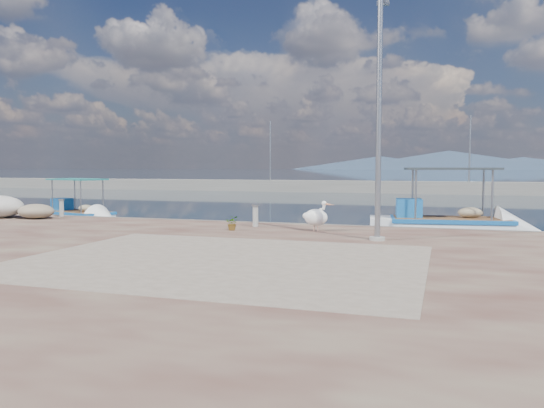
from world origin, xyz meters
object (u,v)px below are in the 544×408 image
(pelican, at_px, (316,217))
(bollard_near, at_px, (255,215))
(lamp_post, at_px, (379,125))
(boat_left, at_px, (77,217))
(boat_right, at_px, (448,227))

(pelican, relative_size, bollard_near, 1.32)
(lamp_post, height_order, bollard_near, lamp_post)
(lamp_post, relative_size, bollard_near, 8.81)
(boat_left, height_order, pelican, boat_left)
(boat_left, relative_size, bollard_near, 6.60)
(boat_left, bearing_deg, bollard_near, -3.11)
(boat_left, distance_m, pelican, 13.47)
(boat_right, height_order, pelican, boat_right)
(boat_left, bearing_deg, boat_right, 18.45)
(boat_left, distance_m, boat_right, 16.90)
(bollard_near, bearing_deg, boat_right, 33.57)
(lamp_post, bearing_deg, boat_right, 73.01)
(boat_right, bearing_deg, pelican, -137.64)
(pelican, distance_m, bollard_near, 2.43)
(boat_right, height_order, lamp_post, lamp_post)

